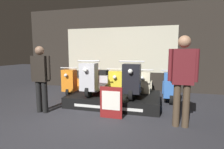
% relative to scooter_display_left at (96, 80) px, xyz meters
% --- Properties ---
extents(ground_plane, '(30.00, 30.00, 0.00)m').
position_rel_scooter_display_left_xyz_m(ground_plane, '(0.19, -1.53, -0.67)').
color(ground_plane, '#2D2D33').
extents(shop_wall_back, '(7.84, 0.09, 3.20)m').
position_rel_scooter_display_left_xyz_m(shop_wall_back, '(0.19, 2.05, 0.93)').
color(shop_wall_back, '#28231E').
rests_on(shop_wall_back, ground_plane).
extents(display_platform, '(2.46, 1.61, 0.28)m').
position_rel_scooter_display_left_xyz_m(display_platform, '(0.55, 0.04, -0.53)').
color(display_platform, black).
rests_on(display_platform, ground_plane).
extents(scooter_display_left, '(0.59, 1.59, 0.97)m').
position_rel_scooter_display_left_xyz_m(scooter_display_left, '(0.00, 0.00, 0.00)').
color(scooter_display_left, black).
rests_on(scooter_display_left, display_platform).
extents(scooter_display_right, '(0.59, 1.59, 0.97)m').
position_rel_scooter_display_left_xyz_m(scooter_display_right, '(1.11, 0.00, 0.00)').
color(scooter_display_right, black).
rests_on(scooter_display_right, display_platform).
extents(scooter_backrow_0, '(0.59, 1.59, 0.97)m').
position_rel_scooter_display_left_xyz_m(scooter_backrow_0, '(-1.08, 0.93, -0.28)').
color(scooter_backrow_0, black).
rests_on(scooter_backrow_0, ground_plane).
extents(scooter_backrow_1, '(0.59, 1.59, 0.97)m').
position_rel_scooter_display_left_xyz_m(scooter_backrow_1, '(-0.29, 0.93, -0.28)').
color(scooter_backrow_1, black).
rests_on(scooter_backrow_1, ground_plane).
extents(scooter_backrow_2, '(0.59, 1.59, 0.97)m').
position_rel_scooter_display_left_xyz_m(scooter_backrow_2, '(0.50, 0.93, -0.28)').
color(scooter_backrow_2, black).
rests_on(scooter_backrow_2, ground_plane).
extents(scooter_backrow_3, '(0.59, 1.59, 0.97)m').
position_rel_scooter_display_left_xyz_m(scooter_backrow_3, '(1.29, 0.93, -0.28)').
color(scooter_backrow_3, black).
rests_on(scooter_backrow_3, ground_plane).
extents(scooter_backrow_4, '(0.59, 1.59, 0.97)m').
position_rel_scooter_display_left_xyz_m(scooter_backrow_4, '(2.08, 0.93, -0.28)').
color(scooter_backrow_4, black).
rests_on(scooter_backrow_4, ground_plane).
extents(person_left_browsing, '(0.53, 0.21, 1.59)m').
position_rel_scooter_display_left_xyz_m(person_left_browsing, '(-0.97, -1.13, 0.24)').
color(person_left_browsing, black).
rests_on(person_left_browsing, ground_plane).
extents(person_right_browsing, '(0.54, 0.23, 1.76)m').
position_rel_scooter_display_left_xyz_m(person_right_browsing, '(2.17, -1.13, 0.36)').
color(person_right_browsing, '#473828').
rests_on(person_right_browsing, ground_plane).
extents(price_sign_board, '(0.50, 0.04, 0.70)m').
position_rel_scooter_display_left_xyz_m(price_sign_board, '(0.74, -1.06, -0.31)').
color(price_sign_board, maroon).
rests_on(price_sign_board, ground_plane).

